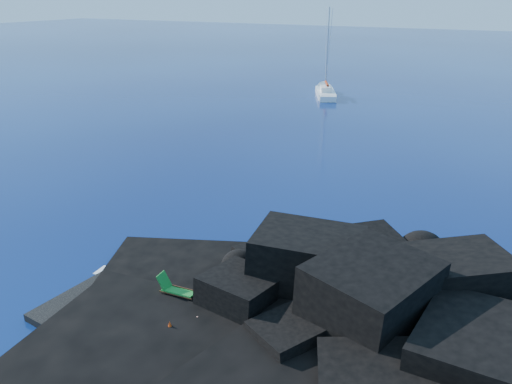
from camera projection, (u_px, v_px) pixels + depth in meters
ground at (62, 298)px, 23.50m from camera, size 400.00×400.00×0.00m
headland at (347, 344)px, 20.44m from camera, size 24.00×24.00×3.60m
beach at (144, 319)px, 22.00m from camera, size 9.08×6.86×0.70m
surf_foam at (208, 274)px, 25.49m from camera, size 10.00×8.00×0.06m
sailboat at (325, 96)px, 68.99m from camera, size 6.76×11.13×11.71m
deck_chair at (179, 287)px, 22.62m from camera, size 1.80×0.89×1.20m
towel at (189, 319)px, 21.38m from camera, size 2.00×0.95×0.05m
sunbather at (188, 316)px, 21.33m from camera, size 1.83×0.45×0.24m
marker_cone at (170, 327)px, 20.50m from camera, size 0.37×0.37×0.51m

